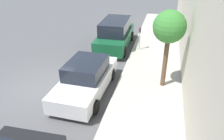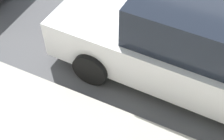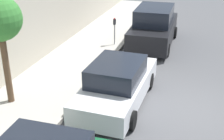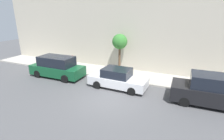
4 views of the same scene
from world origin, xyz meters
The scene contains 5 objects.
ground_plane centered at (0.00, 0.00, 0.00)m, with size 60.00×60.00×0.00m, color #515154.
sidewalk centered at (5.02, 0.00, 0.07)m, with size 3.04×32.00×0.15m.
parked_suv_nearest centered at (2.14, -6.17, 0.93)m, with size 2.08×4.85×1.98m.
parked_sedan_second centered at (2.22, 0.23, 0.73)m, with size 1.92×4.54×1.54m.
parking_meter_near centered at (3.95, -5.18, 1.00)m, with size 0.11×0.15×1.37m.
Camera 3 is at (-0.41, 9.29, 5.47)m, focal length 50.00 mm.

